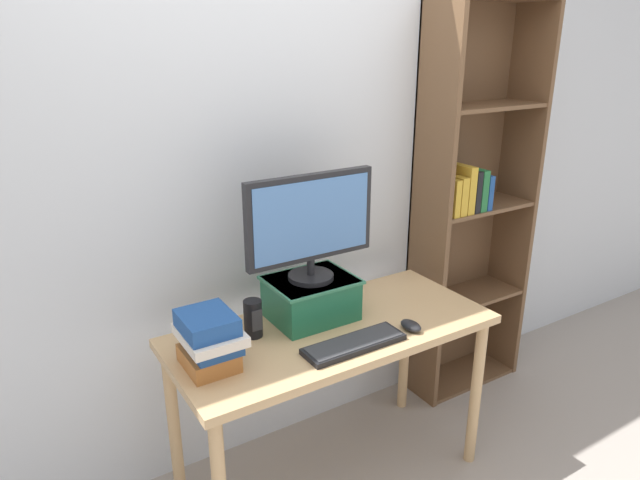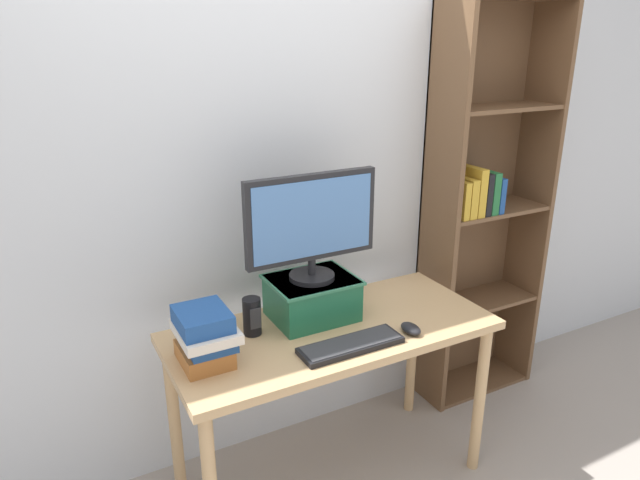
% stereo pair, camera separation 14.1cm
% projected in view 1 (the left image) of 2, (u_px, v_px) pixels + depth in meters
% --- Properties ---
extents(ground_plane, '(12.00, 12.00, 0.00)m').
position_uv_depth(ground_plane, '(331.00, 477.00, 2.60)').
color(ground_plane, '#9E9389').
extents(back_wall, '(7.00, 0.08, 2.60)m').
position_uv_depth(back_wall, '(277.00, 179.00, 2.53)').
color(back_wall, silver).
rests_on(back_wall, ground_plane).
extents(desk, '(1.34, 0.60, 0.77)m').
position_uv_depth(desk, '(332.00, 347.00, 2.37)').
color(desk, tan).
rests_on(desk, ground_plane).
extents(bookshelf_unit, '(0.66, 0.28, 2.08)m').
position_uv_depth(bookshelf_unit, '(469.00, 204.00, 3.02)').
color(bookshelf_unit, brown).
rests_on(bookshelf_unit, ground_plane).
extents(riser_box, '(0.36, 0.29, 0.18)m').
position_uv_depth(riser_box, '(311.00, 297.00, 2.39)').
color(riser_box, '#1E6642').
rests_on(riser_box, desk).
extents(computer_monitor, '(0.57, 0.19, 0.44)m').
position_uv_depth(computer_monitor, '(311.00, 223.00, 2.28)').
color(computer_monitor, black).
rests_on(computer_monitor, riser_box).
extents(keyboard, '(0.41, 0.13, 0.02)m').
position_uv_depth(keyboard, '(354.00, 344.00, 2.19)').
color(keyboard, black).
rests_on(keyboard, desk).
extents(computer_mouse, '(0.06, 0.10, 0.04)m').
position_uv_depth(computer_mouse, '(411.00, 326.00, 2.31)').
color(computer_mouse, black).
rests_on(computer_mouse, desk).
extents(book_stack, '(0.20, 0.25, 0.21)m').
position_uv_depth(book_stack, '(209.00, 340.00, 2.02)').
color(book_stack, '#AD662D').
rests_on(book_stack, desk).
extents(desk_speaker, '(0.07, 0.08, 0.15)m').
position_uv_depth(desk_speaker, '(253.00, 319.00, 2.24)').
color(desk_speaker, black).
rests_on(desk_speaker, desk).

